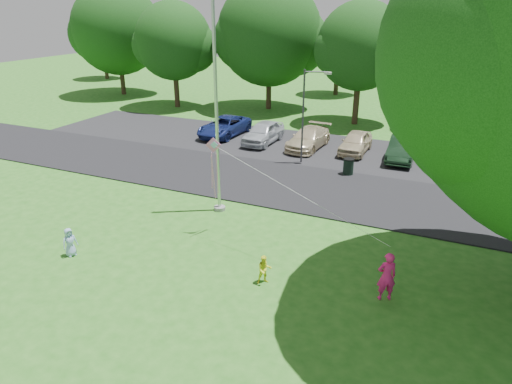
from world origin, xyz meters
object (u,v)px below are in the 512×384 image
at_px(trash_can, 348,167).
at_px(woman, 387,276).
at_px(street_lamp, 307,108).
at_px(kite, 218,158).
at_px(flagpole, 217,117).
at_px(child_blue, 70,242).
at_px(child_yellow, 264,270).

xyz_separation_m(trash_can, woman, (3.62, -10.38, 0.35)).
bearing_deg(street_lamp, kite, -110.67).
distance_m(trash_can, woman, 11.00).
relative_size(flagpole, street_lamp, 1.92).
relative_size(street_lamp, trash_can, 5.72).
bearing_deg(street_lamp, child_blue, -127.13).
relative_size(flagpole, kite, 1.40).
height_order(trash_can, kite, kite).
bearing_deg(kite, child_yellow, -61.83).
height_order(street_lamp, child_yellow, street_lamp).
bearing_deg(woman, flagpole, -53.12).
relative_size(woman, child_yellow, 1.63).
distance_m(street_lamp, kite, 9.55).
relative_size(trash_can, woman, 0.57).
bearing_deg(trash_can, child_blue, -120.06).
relative_size(street_lamp, kite, 0.73).
bearing_deg(child_yellow, flagpole, 94.12).
bearing_deg(kite, woman, -36.85).
xyz_separation_m(flagpole, street_lamp, (1.40, 7.60, -1.03)).
bearing_deg(child_yellow, woman, -27.64).
relative_size(child_blue, kite, 0.15).
bearing_deg(child_yellow, kite, 101.90).
bearing_deg(child_yellow, child_blue, 151.70).
height_order(flagpole, street_lamp, flagpole).
height_order(trash_can, child_yellow, child_yellow).
xyz_separation_m(woman, child_yellow, (-3.71, -0.69, -0.31)).
bearing_deg(child_blue, kite, -26.66).
bearing_deg(woman, child_yellow, -16.84).
distance_m(child_yellow, kite, 4.65).
bearing_deg(kite, trash_can, 48.61).
bearing_deg(flagpole, kite, -61.18).
xyz_separation_m(child_yellow, kite, (-2.95, 2.46, 2.62)).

